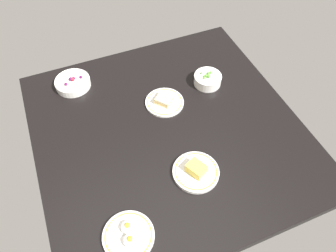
{
  "coord_description": "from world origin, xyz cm",
  "views": [
    {
      "loc": [
        -80.94,
        33.26,
        118.82
      ],
      "look_at": [
        0.0,
        0.0,
        6.0
      ],
      "focal_mm": 34.8,
      "sensor_mm": 36.0,
      "label": 1
    }
  ],
  "objects_px": {
    "plate_sandwich": "(165,101)",
    "bowl_peas": "(208,79)",
    "plate_eggs": "(129,235)",
    "bowl_berries": "(73,83)",
    "plate_cheese": "(196,171)"
  },
  "relations": [
    {
      "from": "plate_eggs",
      "to": "plate_sandwich",
      "type": "bearing_deg",
      "value": -33.23
    },
    {
      "from": "plate_sandwich",
      "to": "plate_cheese",
      "type": "distance_m",
      "value": 0.4
    },
    {
      "from": "plate_eggs",
      "to": "plate_cheese",
      "type": "bearing_deg",
      "value": -66.56
    },
    {
      "from": "plate_cheese",
      "to": "bowl_berries",
      "type": "distance_m",
      "value": 0.76
    },
    {
      "from": "plate_cheese",
      "to": "plate_sandwich",
      "type": "bearing_deg",
      "value": -3.6
    },
    {
      "from": "plate_sandwich",
      "to": "plate_eggs",
      "type": "relative_size",
      "value": 0.98
    },
    {
      "from": "plate_sandwich",
      "to": "bowl_peas",
      "type": "distance_m",
      "value": 0.25
    },
    {
      "from": "plate_sandwich",
      "to": "bowl_berries",
      "type": "bearing_deg",
      "value": 53.27
    },
    {
      "from": "plate_sandwich",
      "to": "bowl_peas",
      "type": "bearing_deg",
      "value": -80.15
    },
    {
      "from": "plate_sandwich",
      "to": "bowl_berries",
      "type": "height_order",
      "value": "bowl_berries"
    },
    {
      "from": "bowl_peas",
      "to": "plate_eggs",
      "type": "height_order",
      "value": "bowl_peas"
    },
    {
      "from": "plate_cheese",
      "to": "plate_eggs",
      "type": "distance_m",
      "value": 0.36
    },
    {
      "from": "plate_sandwich",
      "to": "bowl_berries",
      "type": "relative_size",
      "value": 1.06
    },
    {
      "from": "bowl_peas",
      "to": "bowl_berries",
      "type": "relative_size",
      "value": 0.79
    },
    {
      "from": "plate_eggs",
      "to": "bowl_berries",
      "type": "bearing_deg",
      "value": 1.35
    }
  ]
}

